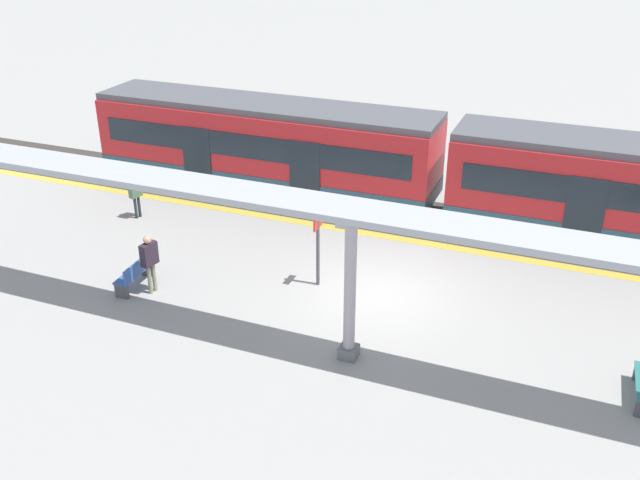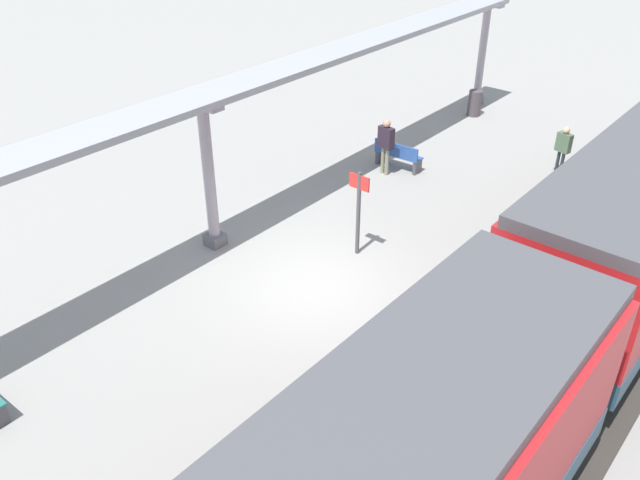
# 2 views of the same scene
# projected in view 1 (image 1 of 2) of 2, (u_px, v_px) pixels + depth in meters

# --- Properties ---
(ground_plane) EXTENTS (176.00, 176.00, 0.00)m
(ground_plane) POSITION_uv_depth(u_px,v_px,m) (380.00, 292.00, 19.65)
(ground_plane) COLOR #9B9893
(tactile_edge_strip) EXTENTS (0.40, 34.12, 0.01)m
(tactile_edge_strip) POSITION_uv_depth(u_px,v_px,m) (412.00, 241.00, 22.54)
(tactile_edge_strip) COLOR gold
(tactile_edge_strip) RESTS_ON ground
(trackbed) EXTENTS (3.20, 46.12, 0.01)m
(trackbed) POSITION_uv_depth(u_px,v_px,m) (426.00, 219.00, 24.04)
(trackbed) COLOR #38332D
(trackbed) RESTS_ON ground
(train_near_carriage) EXTENTS (2.65, 12.46, 3.48)m
(train_near_carriage) POSITION_uv_depth(u_px,v_px,m) (266.00, 147.00, 25.22)
(train_near_carriage) COLOR red
(train_near_carriage) RESTS_ON ground
(canopy_pillar_second) EXTENTS (1.10, 0.44, 3.76)m
(canopy_pillar_second) POSITION_uv_depth(u_px,v_px,m) (350.00, 288.00, 16.05)
(canopy_pillar_second) COLOR slate
(canopy_pillar_second) RESTS_ON ground
(canopy_beam) EXTENTS (1.20, 27.39, 0.16)m
(canopy_beam) POSITION_uv_depth(u_px,v_px,m) (343.00, 209.00, 15.27)
(canopy_beam) COLOR #A8AAB2
(canopy_beam) RESTS_ON canopy_pillar_nearest
(bench_near_end) EXTENTS (1.52, 0.52, 0.86)m
(bench_near_end) POSITION_uv_depth(u_px,v_px,m) (136.00, 273.00, 19.73)
(bench_near_end) COLOR #2F55A2
(bench_near_end) RESTS_ON ground
(platform_info_sign) EXTENTS (0.56, 0.10, 2.20)m
(platform_info_sign) POSITION_uv_depth(u_px,v_px,m) (318.00, 243.00, 19.45)
(platform_info_sign) COLOR #4C4C51
(platform_info_sign) RESTS_ON ground
(passenger_waiting_near_edge) EXTENTS (0.48, 0.30, 1.55)m
(passenger_waiting_near_edge) POSITION_uv_depth(u_px,v_px,m) (135.00, 191.00, 23.76)
(passenger_waiting_near_edge) COLOR #232D31
(passenger_waiting_near_edge) RESTS_ON ground
(passenger_by_the_benches) EXTENTS (0.53, 0.31, 1.74)m
(passenger_by_the_benches) POSITION_uv_depth(u_px,v_px,m) (149.00, 257.00, 19.18)
(passenger_by_the_benches) COLOR gray
(passenger_by_the_benches) RESTS_ON ground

